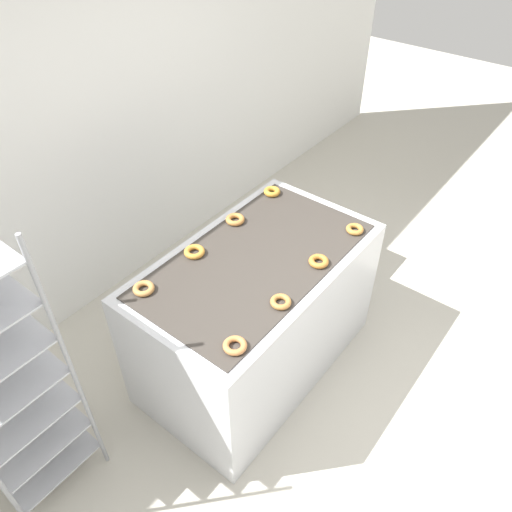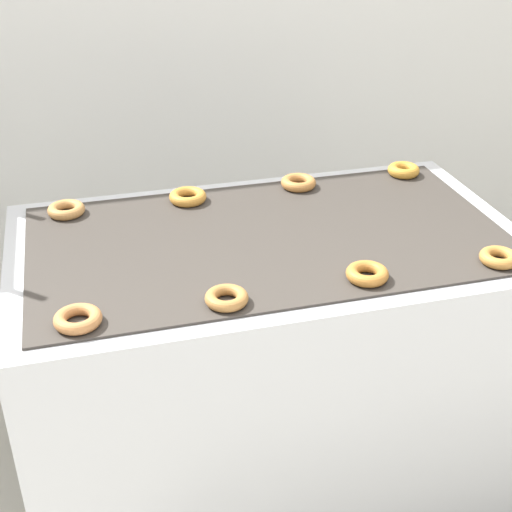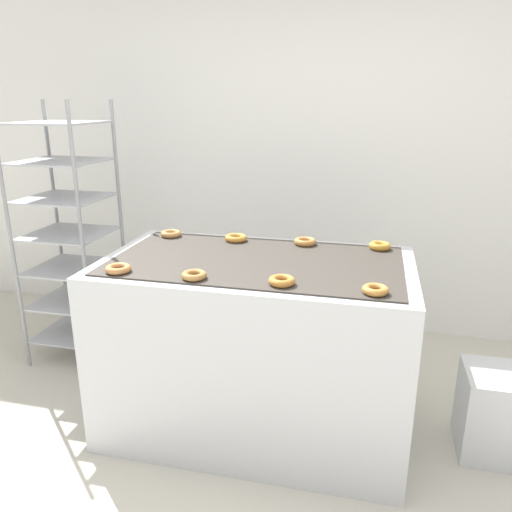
% 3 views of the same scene
% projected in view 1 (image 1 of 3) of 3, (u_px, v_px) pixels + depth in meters
% --- Properties ---
extents(ground_plane, '(14.00, 14.00, 0.00)m').
position_uv_depth(ground_plane, '(341.00, 414.00, 3.24)').
color(ground_plane, beige).
extents(wall_back, '(8.00, 0.05, 2.80)m').
position_uv_depth(wall_back, '(88.00, 122.00, 3.32)').
color(wall_back, white).
rests_on(wall_back, ground_plane).
extents(fryer_machine, '(1.57, 0.90, 0.96)m').
position_uv_depth(fryer_machine, '(256.00, 314.00, 3.25)').
color(fryer_machine, silver).
rests_on(fryer_machine, ground_plane).
extents(glaze_bin, '(0.37, 0.34, 0.45)m').
position_uv_depth(glaze_bin, '(342.00, 246.00, 4.19)').
color(glaze_bin, silver).
rests_on(glaze_bin, ground_plane).
extents(donut_near_left, '(0.12, 0.12, 0.03)m').
position_uv_depth(donut_near_left, '(235.00, 346.00, 2.43)').
color(donut_near_left, '#B87641').
rests_on(donut_near_left, fryer_machine).
extents(donut_near_midleft, '(0.11, 0.11, 0.03)m').
position_uv_depth(donut_near_midleft, '(281.00, 302.00, 2.65)').
color(donut_near_midleft, '#A67038').
rests_on(donut_near_midleft, fryer_machine).
extents(donut_near_midright, '(0.12, 0.12, 0.03)m').
position_uv_depth(donut_near_midright, '(319.00, 261.00, 2.90)').
color(donut_near_midright, '#B1702D').
rests_on(donut_near_midright, fryer_machine).
extents(donut_near_right, '(0.11, 0.11, 0.03)m').
position_uv_depth(donut_near_right, '(355.00, 229.00, 3.13)').
color(donut_near_right, '#B47735').
rests_on(donut_near_right, fryer_machine).
extents(donut_far_left, '(0.12, 0.12, 0.03)m').
position_uv_depth(donut_far_left, '(144.00, 289.00, 2.73)').
color(donut_far_left, '#B37C42').
rests_on(donut_far_left, fryer_machine).
extents(donut_far_midleft, '(0.13, 0.13, 0.03)m').
position_uv_depth(donut_far_midleft, '(194.00, 252.00, 2.96)').
color(donut_far_midleft, '#BD7E30').
rests_on(donut_far_midleft, fryer_machine).
extents(donut_far_midright, '(0.12, 0.12, 0.03)m').
position_uv_depth(donut_far_midright, '(235.00, 219.00, 3.20)').
color(donut_far_midright, '#B17338').
rests_on(donut_far_midright, fryer_machine).
extents(donut_far_right, '(0.12, 0.12, 0.04)m').
position_uv_depth(donut_far_right, '(272.00, 192.00, 3.45)').
color(donut_far_right, '#BC802B').
rests_on(donut_far_right, fryer_machine).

